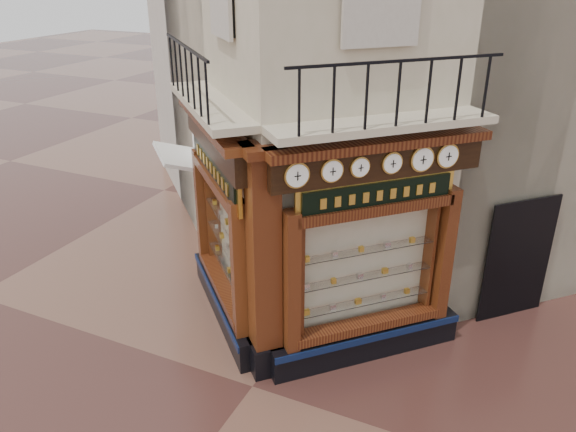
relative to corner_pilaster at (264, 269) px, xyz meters
The scene contains 15 objects.
ground 2.01m from the corner_pilaster, 90.00° to the right, with size 80.00×80.00×0.00m, color #462620.
neighbour_right 9.21m from the corner_pilaster, 73.07° to the left, with size 8.00×8.00×11.00m, color beige.
shopfront_left 1.77m from the corner_pilaster, 142.77° to the left, with size 2.86×2.86×3.98m.
shopfront_right 1.77m from the corner_pilaster, 37.23° to the left, with size 2.86×2.86×3.98m.
corner_pilaster is the anchor object (origin of this frame).
balcony 2.47m from the corner_pilaster, 90.00° to the left, with size 5.94×2.97×1.03m.
clock_a 1.77m from the corner_pilaster, ahead, with size 0.31×0.31×0.39m.
clock_b 1.95m from the corner_pilaster, 19.94° to the left, with size 0.29×0.29×0.36m.
clock_c 2.20m from the corner_pilaster, 27.57° to the left, with size 0.26×0.26×0.32m.
clock_d 2.56m from the corner_pilaster, 32.30° to the left, with size 0.28×0.28×0.34m.
clock_e 2.97m from the corner_pilaster, 34.97° to the left, with size 0.32×0.32×0.41m.
clock_f 3.35m from the corner_pilaster, 36.53° to the left, with size 0.32×0.32×0.40m.
awning 4.58m from the corner_pilaster, 141.92° to the left, with size 1.65×0.99×0.08m, color white, non-canonical shape.
signboard_left 2.12m from the corner_pilaster, 145.25° to the left, with size 2.29×2.29×0.61m.
signboard_right 2.12m from the corner_pilaster, 34.75° to the left, with size 1.96×1.96×0.52m.
Camera 1 is at (3.55, -6.31, 6.35)m, focal length 35.00 mm.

